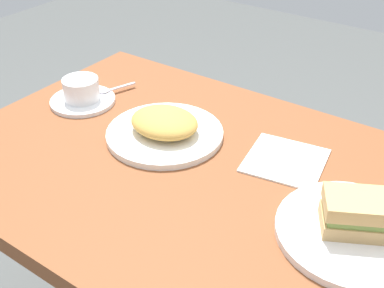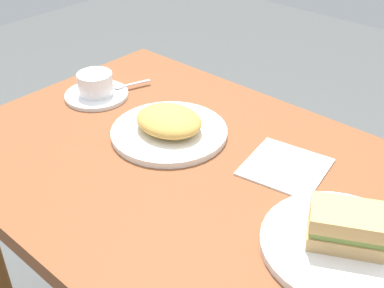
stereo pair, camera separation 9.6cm
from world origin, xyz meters
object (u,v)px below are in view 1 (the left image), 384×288
at_px(spoon, 111,89).
at_px(coffee_saucer, 83,101).
at_px(side_plate, 165,134).
at_px(napkin, 285,160).
at_px(coffee_cup, 81,88).
at_px(sandwich_front, 359,213).
at_px(sandwich_plate, 353,232).
at_px(dining_table, 206,216).

bearing_deg(spoon, coffee_saucer, -109.97).
xyz_separation_m(side_plate, napkin, (0.25, 0.06, -0.01)).
bearing_deg(coffee_cup, sandwich_front, -5.44).
bearing_deg(coffee_cup, coffee_saucer, -55.40).
xyz_separation_m(spoon, napkin, (0.48, -0.02, -0.01)).
distance_m(sandwich_plate, coffee_saucer, 0.70).
bearing_deg(coffee_saucer, spoon, 70.03).
relative_size(sandwich_front, side_plate, 0.55).
height_order(coffee_cup, side_plate, coffee_cup).
bearing_deg(spoon, napkin, -1.79).
height_order(coffee_saucer, side_plate, side_plate).
height_order(sandwich_plate, spoon, spoon).
bearing_deg(coffee_cup, napkin, 6.35).
bearing_deg(dining_table, coffee_cup, 171.42).
bearing_deg(sandwich_front, napkin, 146.37).
distance_m(sandwich_front, spoon, 0.68).
xyz_separation_m(sandwich_front, coffee_saucer, (-0.69, 0.06, -0.04)).
distance_m(dining_table, coffee_saucer, 0.42).
xyz_separation_m(coffee_saucer, spoon, (0.03, 0.07, 0.01)).
distance_m(dining_table, sandwich_plate, 0.32).
relative_size(sandwich_front, spoon, 1.42).
distance_m(side_plate, napkin, 0.26).
distance_m(sandwich_front, coffee_cup, 0.70).
xyz_separation_m(dining_table, side_plate, (-0.14, 0.05, 0.12)).
distance_m(coffee_saucer, spoon, 0.08).
bearing_deg(napkin, coffee_cup, -173.65).
bearing_deg(sandwich_plate, napkin, 145.07).
xyz_separation_m(dining_table, spoon, (-0.37, 0.13, 0.13)).
bearing_deg(napkin, sandwich_plate, -34.93).
bearing_deg(coffee_cup, spoon, 69.13).
distance_m(coffee_cup, napkin, 0.51).
bearing_deg(sandwich_front, coffee_cup, 174.56).
relative_size(coffee_saucer, coffee_cup, 1.54).
height_order(sandwich_front, coffee_cup, sandwich_front).
bearing_deg(spoon, sandwich_plate, -12.12).
distance_m(dining_table, spoon, 0.41).
xyz_separation_m(coffee_saucer, coffee_cup, (-0.00, 0.00, 0.03)).
xyz_separation_m(sandwich_front, coffee_cup, (-0.69, 0.07, -0.01)).
height_order(coffee_saucer, coffee_cup, coffee_cup).
relative_size(sandwich_plate, side_plate, 1.01).
bearing_deg(sandwich_plate, dining_table, 177.87).
height_order(sandwich_plate, sandwich_front, sandwich_front).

